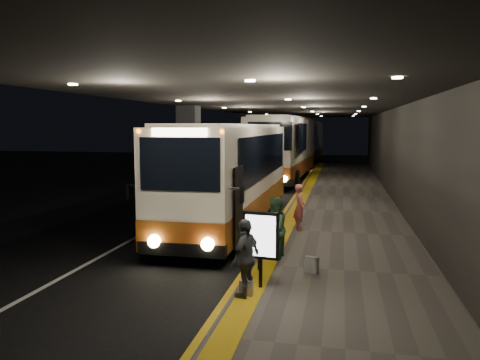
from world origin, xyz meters
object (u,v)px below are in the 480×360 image
(info_sign, at_px, (261,237))
(stanchion_post, at_px, (259,246))
(coach_third, at_px, (302,144))
(bag_polka, at_px, (312,265))
(coach_second, at_px, (284,151))
(passenger_boarding, at_px, (299,207))
(coach_main, at_px, (232,178))
(passenger_waiting_green, at_px, (274,228))
(bag_plain, at_px, (246,288))
(passenger_waiting_grey, at_px, (246,258))

(info_sign, xyz_separation_m, stanchion_post, (-0.25, 1.19, -0.52))
(coach_third, xyz_separation_m, stanchion_post, (1.81, -34.22, -1.15))
(bag_polka, height_order, stanchion_post, stanchion_post)
(coach_second, relative_size, bag_polka, 33.60)
(coach_third, xyz_separation_m, passenger_boarding, (2.37, -29.63, -0.96))
(passenger_boarding, relative_size, stanchion_post, 1.31)
(coach_main, relative_size, bag_polka, 29.44)
(coach_main, xyz_separation_m, passenger_waiting_green, (2.20, -4.59, -0.75))
(passenger_boarding, bearing_deg, info_sign, 159.74)
(passenger_boarding, height_order, info_sign, info_sign)
(passenger_boarding, bearing_deg, passenger_waiting_green, 157.32)
(bag_plain, relative_size, stanchion_post, 0.28)
(coach_third, bearing_deg, stanchion_post, -83.37)
(coach_second, height_order, bag_polka, coach_second)
(coach_third, height_order, info_sign, coach_third)
(coach_second, bearing_deg, bag_polka, -79.24)
(coach_third, bearing_deg, passenger_boarding, -81.83)
(coach_third, relative_size, bag_plain, 38.27)
(bag_polka, height_order, bag_plain, bag_polka)
(coach_main, xyz_separation_m, bag_polka, (3.23, -5.63, -1.36))
(passenger_boarding, xyz_separation_m, passenger_waiting_green, (-0.34, -3.51, 0.03))
(coach_third, distance_m, passenger_boarding, 29.74)
(coach_third, bearing_deg, info_sign, -83.07)
(passenger_boarding, bearing_deg, bag_plain, 158.19)
(coach_second, relative_size, coach_third, 1.03)
(coach_main, xyz_separation_m, passenger_waiting_grey, (2.03, -7.45, -0.75))
(passenger_waiting_green, xyz_separation_m, info_sign, (0.03, -2.28, 0.30))
(coach_main, bearing_deg, passenger_waiting_grey, -74.38)
(coach_second, xyz_separation_m, passenger_waiting_grey, (1.89, -21.97, -1.00))
(coach_second, xyz_separation_m, coach_third, (0.03, 14.02, -0.07))
(passenger_boarding, height_order, bag_plain, passenger_boarding)
(passenger_boarding, bearing_deg, coach_third, -12.62)
(coach_second, xyz_separation_m, passenger_waiting_green, (2.06, -19.12, -1.00))
(coach_second, bearing_deg, bag_plain, -83.03)
(coach_second, xyz_separation_m, stanchion_post, (1.84, -20.21, -1.22))
(bag_plain, bearing_deg, bag_polka, 55.91)
(passenger_boarding, relative_size, bag_polka, 3.96)
(coach_second, xyz_separation_m, bag_polka, (3.09, -20.15, -1.61))
(stanchion_post, bearing_deg, passenger_waiting_grey, -88.38)
(passenger_waiting_grey, bearing_deg, passenger_boarding, -166.56)
(passenger_waiting_grey, bearing_deg, info_sign, 178.76)
(passenger_waiting_green, bearing_deg, bag_polka, 48.64)
(bag_plain, bearing_deg, stanchion_post, 91.67)
(stanchion_post, bearing_deg, passenger_waiting_green, 78.41)
(info_sign, bearing_deg, coach_second, 103.11)
(passenger_boarding, relative_size, passenger_waiting_grey, 0.96)
(passenger_waiting_green, distance_m, bag_polka, 1.58)
(passenger_waiting_grey, bearing_deg, stanchion_post, -160.35)
(bag_plain, bearing_deg, coach_third, 92.96)
(stanchion_post, bearing_deg, coach_second, 95.20)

